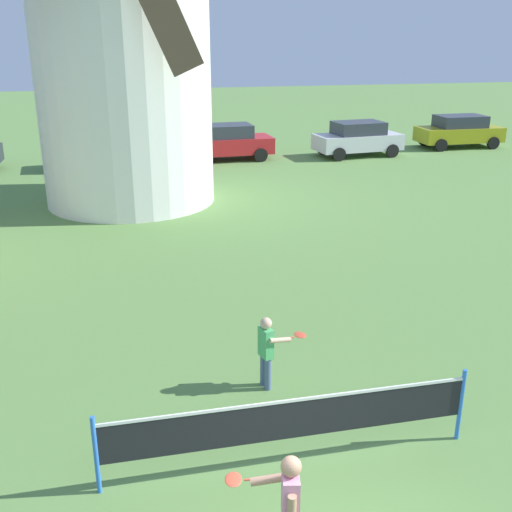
{
  "coord_description": "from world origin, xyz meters",
  "views": [
    {
      "loc": [
        -1.75,
        -4.8,
        5.4
      ],
      "look_at": [
        0.17,
        3.69,
        2.23
      ],
      "focal_mm": 43.26,
      "sensor_mm": 36.0,
      "label": 1
    }
  ],
  "objects_px": {
    "parked_car_red": "(225,142)",
    "parked_car_mustard": "(459,131)",
    "player_near": "(288,507)",
    "tennis_net": "(290,420)",
    "windmill": "(119,2)",
    "parked_car_blue": "(101,148)",
    "parked_car_silver": "(358,138)",
    "player_far": "(267,348)"
  },
  "relations": [
    {
      "from": "player_far",
      "to": "parked_car_red",
      "type": "relative_size",
      "value": 0.29
    },
    {
      "from": "tennis_net",
      "to": "player_near",
      "type": "distance_m",
      "value": 1.7
    },
    {
      "from": "player_near",
      "to": "player_far",
      "type": "distance_m",
      "value": 3.59
    },
    {
      "from": "windmill",
      "to": "player_near",
      "type": "distance_m",
      "value": 16.82
    },
    {
      "from": "windmill",
      "to": "parked_car_mustard",
      "type": "relative_size",
      "value": 3.03
    },
    {
      "from": "tennis_net",
      "to": "parked_car_mustard",
      "type": "relative_size",
      "value": 1.21
    },
    {
      "from": "parked_car_red",
      "to": "parked_car_mustard",
      "type": "relative_size",
      "value": 1.02
    },
    {
      "from": "player_near",
      "to": "parked_car_red",
      "type": "height_order",
      "value": "parked_car_red"
    },
    {
      "from": "player_near",
      "to": "tennis_net",
      "type": "bearing_deg",
      "value": 73.53
    },
    {
      "from": "player_near",
      "to": "parked_car_red",
      "type": "distance_m",
      "value": 22.44
    },
    {
      "from": "parked_car_red",
      "to": "parked_car_mustard",
      "type": "height_order",
      "value": "same"
    },
    {
      "from": "parked_car_red",
      "to": "parked_car_mustard",
      "type": "distance_m",
      "value": 11.83
    },
    {
      "from": "parked_car_blue",
      "to": "parked_car_red",
      "type": "xyz_separation_m",
      "value": [
        5.37,
        0.44,
        0.0
      ]
    },
    {
      "from": "tennis_net",
      "to": "player_far",
      "type": "relative_size",
      "value": 4.03
    },
    {
      "from": "parked_car_silver",
      "to": "parked_car_mustard",
      "type": "relative_size",
      "value": 0.99
    },
    {
      "from": "player_far",
      "to": "parked_car_red",
      "type": "bearing_deg",
      "value": 81.99
    },
    {
      "from": "parked_car_blue",
      "to": "parked_car_red",
      "type": "distance_m",
      "value": 5.39
    },
    {
      "from": "tennis_net",
      "to": "player_near",
      "type": "bearing_deg",
      "value": -106.47
    },
    {
      "from": "parked_car_silver",
      "to": "parked_car_mustard",
      "type": "bearing_deg",
      "value": 10.04
    },
    {
      "from": "parked_car_blue",
      "to": "parked_car_red",
      "type": "height_order",
      "value": "same"
    },
    {
      "from": "windmill",
      "to": "player_far",
      "type": "relative_size",
      "value": 10.13
    },
    {
      "from": "player_far",
      "to": "windmill",
      "type": "bearing_deg",
      "value": 97.83
    },
    {
      "from": "parked_car_red",
      "to": "parked_car_mustard",
      "type": "bearing_deg",
      "value": 2.83
    },
    {
      "from": "tennis_net",
      "to": "parked_car_red",
      "type": "distance_m",
      "value": 20.76
    },
    {
      "from": "windmill",
      "to": "player_far",
      "type": "distance_m",
      "value": 13.65
    },
    {
      "from": "player_far",
      "to": "parked_car_red",
      "type": "distance_m",
      "value": 18.86
    },
    {
      "from": "player_near",
      "to": "player_far",
      "type": "bearing_deg",
      "value": 79.69
    },
    {
      "from": "tennis_net",
      "to": "parked_car_blue",
      "type": "height_order",
      "value": "parked_car_blue"
    },
    {
      "from": "tennis_net",
      "to": "player_far",
      "type": "xyz_separation_m",
      "value": [
        0.16,
        1.9,
        0.01
      ]
    },
    {
      "from": "player_near",
      "to": "parked_car_red",
      "type": "relative_size",
      "value": 0.34
    },
    {
      "from": "windmill",
      "to": "parked_car_mustard",
      "type": "bearing_deg",
      "value": 23.17
    },
    {
      "from": "windmill",
      "to": "player_near",
      "type": "relative_size",
      "value": 8.76
    },
    {
      "from": "windmill",
      "to": "parked_car_silver",
      "type": "height_order",
      "value": "windmill"
    },
    {
      "from": "player_far",
      "to": "parked_car_silver",
      "type": "height_order",
      "value": "parked_car_silver"
    },
    {
      "from": "player_far",
      "to": "parked_car_blue",
      "type": "xyz_separation_m",
      "value": [
        -2.74,
        18.23,
        0.11
      ]
    },
    {
      "from": "windmill",
      "to": "parked_car_red",
      "type": "height_order",
      "value": "windmill"
    },
    {
      "from": "parked_car_silver",
      "to": "tennis_net",
      "type": "bearing_deg",
      "value": -113.8
    },
    {
      "from": "parked_car_red",
      "to": "parked_car_silver",
      "type": "bearing_deg",
      "value": -4.02
    },
    {
      "from": "parked_car_red",
      "to": "parked_car_silver",
      "type": "distance_m",
      "value": 6.11
    },
    {
      "from": "windmill",
      "to": "parked_car_blue",
      "type": "height_order",
      "value": "windmill"
    },
    {
      "from": "parked_car_silver",
      "to": "parked_car_mustard",
      "type": "distance_m",
      "value": 5.8
    },
    {
      "from": "player_far",
      "to": "parked_car_mustard",
      "type": "distance_m",
      "value": 24.07
    }
  ]
}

